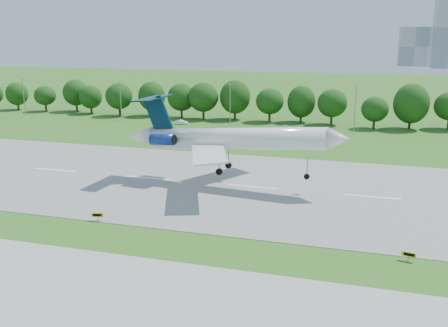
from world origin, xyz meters
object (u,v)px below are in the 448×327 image
(service_vehicle_b, at_px, (286,127))
(taxi_sign_left, at_px, (98,215))
(service_vehicle_a, at_px, (181,122))
(airliner, at_px, (224,138))

(service_vehicle_b, bearing_deg, taxi_sign_left, 155.47)
(taxi_sign_left, xyz_separation_m, service_vehicle_a, (-17.00, 77.62, -0.27))
(airliner, height_order, service_vehicle_b, airliner)
(taxi_sign_left, xyz_separation_m, service_vehicle_b, (14.28, 78.04, -0.30))
(airliner, distance_m, taxi_sign_left, 26.56)
(airliner, bearing_deg, service_vehicle_b, 92.60)
(service_vehicle_a, height_order, service_vehicle_b, service_vehicle_a)
(airliner, relative_size, service_vehicle_a, 10.50)
(airliner, bearing_deg, taxi_sign_left, -114.73)
(taxi_sign_left, relative_size, service_vehicle_a, 0.45)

